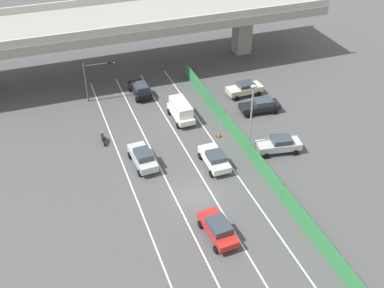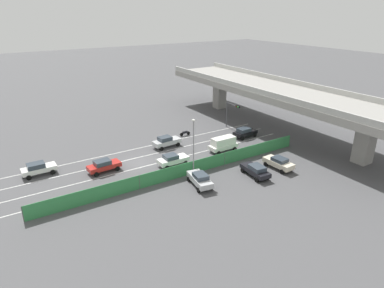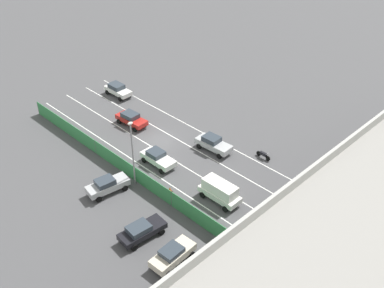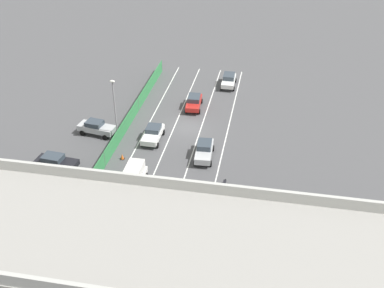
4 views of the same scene
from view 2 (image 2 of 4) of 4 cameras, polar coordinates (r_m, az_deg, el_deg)
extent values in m
plane|color=#4C4C4F|center=(48.88, -8.74, -3.03)|extent=(300.00, 300.00, 0.00)
cube|color=silver|center=(54.17, -7.73, -0.43)|extent=(0.14, 42.49, 0.01)
cube|color=silver|center=(51.45, -6.19, -1.58)|extent=(0.14, 42.49, 0.01)
cube|color=silver|center=(48.79, -4.48, -2.87)|extent=(0.14, 42.49, 0.01)
cube|color=silver|center=(46.20, -2.56, -4.30)|extent=(0.14, 42.49, 0.01)
cube|color=gray|center=(61.43, 14.26, 8.37)|extent=(52.55, 11.07, 1.10)
cube|color=#B2B2AD|center=(57.54, 10.62, 8.81)|extent=(52.55, 0.30, 0.90)
cube|color=#B2B2AD|center=(65.11, 17.65, 9.66)|extent=(52.55, 0.30, 0.90)
cube|color=gray|center=(74.48, 4.65, 8.36)|extent=(2.11, 2.11, 6.19)
cube|color=gray|center=(52.81, 26.99, 0.30)|extent=(2.11, 2.11, 6.19)
cube|color=#338447|center=(44.10, -1.16, -4.30)|extent=(0.06, 38.49, 1.83)
cylinder|color=#4C514C|center=(39.10, -26.49, -10.50)|extent=(0.10, 0.10, 1.83)
cylinder|color=#4C514C|center=(41.52, -8.80, -6.33)|extent=(0.10, 0.10, 1.83)
cylinder|color=#4C514C|center=(47.42, 5.49, -2.45)|extent=(0.10, 0.10, 1.83)
cylinder|color=#4C514C|center=(55.70, 16.02, 0.54)|extent=(0.10, 0.10, 1.83)
cube|color=red|center=(46.84, -14.49, -3.60)|extent=(2.01, 4.45, 0.58)
cube|color=#333D47|center=(46.54, -14.79, -3.01)|extent=(1.66, 2.16, 0.58)
cylinder|color=black|center=(48.25, -13.22, -3.30)|extent=(0.26, 0.65, 0.64)
cylinder|color=black|center=(46.78, -12.37, -4.05)|extent=(0.26, 0.65, 0.64)
cylinder|color=black|center=(47.34, -16.49, -4.15)|extent=(0.26, 0.65, 0.64)
cylinder|color=black|center=(45.85, -15.73, -4.94)|extent=(0.26, 0.65, 0.64)
cube|color=#B7BABC|center=(53.45, -4.24, 0.35)|extent=(1.99, 4.56, 0.68)
cube|color=#333D47|center=(53.05, -4.57, 0.91)|extent=(1.62, 2.03, 0.60)
cylinder|color=black|center=(55.05, -3.35, 0.47)|extent=(0.26, 0.65, 0.64)
cylinder|color=black|center=(53.71, -2.37, -0.07)|extent=(0.26, 0.65, 0.64)
cylinder|color=black|center=(53.61, -6.08, -0.23)|extent=(0.26, 0.65, 0.64)
cylinder|color=black|center=(52.23, -5.14, -0.80)|extent=(0.26, 0.65, 0.64)
cube|color=silver|center=(47.18, -3.17, -2.68)|extent=(1.79, 4.31, 0.62)
cube|color=#333D47|center=(46.77, -3.60, -2.14)|extent=(1.57, 1.79, 0.53)
cylinder|color=black|center=(48.73, -2.17, -2.44)|extent=(0.22, 0.64, 0.64)
cylinder|color=black|center=(47.34, -1.08, -3.19)|extent=(0.22, 0.64, 0.64)
cylinder|color=black|center=(47.47, -5.23, -3.20)|extent=(0.22, 0.64, 0.64)
cylinder|color=black|center=(46.04, -4.21, -4.00)|extent=(0.22, 0.64, 0.64)
cube|color=silver|center=(51.96, 5.25, -0.38)|extent=(1.84, 4.52, 0.60)
cube|color=silver|center=(51.65, 5.29, 0.51)|extent=(1.61, 3.71, 1.13)
cylinder|color=black|center=(53.67, 5.94, -0.19)|extent=(0.23, 0.64, 0.64)
cylinder|color=black|center=(52.41, 7.16, -0.80)|extent=(0.23, 0.64, 0.64)
cylinder|color=black|center=(51.93, 3.30, -0.88)|extent=(0.23, 0.64, 0.64)
cylinder|color=black|center=(50.62, 4.49, -1.53)|extent=(0.23, 0.64, 0.64)
cube|color=white|center=(48.79, -24.23, -3.86)|extent=(1.82, 4.29, 0.60)
cube|color=#333D47|center=(48.52, -24.70, -3.29)|extent=(1.58, 2.15, 0.60)
cylinder|color=black|center=(49.95, -22.72, -3.60)|extent=(0.23, 0.64, 0.64)
cylinder|color=black|center=(48.37, -22.29, -4.37)|extent=(0.23, 0.64, 0.64)
cylinder|color=black|center=(49.64, -25.97, -4.31)|extent=(0.23, 0.64, 0.64)
cylinder|color=black|center=(48.05, -25.64, -5.11)|extent=(0.23, 0.64, 0.64)
cube|color=black|center=(58.10, 8.92, 1.87)|extent=(1.95, 4.29, 0.58)
cube|color=#333D47|center=(57.65, 8.68, 2.34)|extent=(1.64, 2.13, 0.58)
cylinder|color=black|center=(59.79, 9.32, 1.97)|extent=(0.25, 0.65, 0.64)
cylinder|color=black|center=(58.64, 10.50, 1.49)|extent=(0.25, 0.65, 0.64)
cylinder|color=black|center=(57.92, 7.28, 1.43)|extent=(0.25, 0.65, 0.64)
cylinder|color=black|center=(56.73, 8.45, 0.92)|extent=(0.25, 0.65, 0.64)
cylinder|color=black|center=(58.62, -0.61, 1.84)|extent=(0.11, 0.60, 0.60)
cylinder|color=black|center=(57.99, -1.76, 1.60)|extent=(0.11, 0.60, 0.60)
cube|color=black|center=(58.21, -1.18, 1.98)|extent=(0.30, 0.92, 0.36)
cylinder|color=#B2B2B2|center=(58.36, -0.70, 2.39)|extent=(0.60, 0.04, 0.03)
cube|color=#B2B5B7|center=(41.84, 1.31, -5.98)|extent=(4.64, 2.39, 0.68)
cube|color=#333D47|center=(41.36, 1.45, -5.37)|extent=(2.10, 1.78, 0.54)
cylinder|color=black|center=(42.99, -0.57, -5.92)|extent=(0.67, 0.32, 0.64)
cylinder|color=black|center=(43.60, 1.51, -5.50)|extent=(0.67, 0.32, 0.64)
cylinder|color=black|center=(40.56, 1.08, -7.73)|extent=(0.67, 0.32, 0.64)
cylinder|color=black|center=(41.21, 3.26, -7.26)|extent=(0.67, 0.32, 0.64)
cube|color=black|center=(44.94, 10.53, -4.38)|extent=(4.63, 2.17, 0.58)
cube|color=#333D47|center=(44.44, 10.86, -3.92)|extent=(2.21, 1.74, 0.53)
cylinder|color=black|center=(45.73, 8.46, -4.38)|extent=(0.66, 0.28, 0.64)
cylinder|color=black|center=(46.70, 10.23, -3.92)|extent=(0.66, 0.28, 0.64)
cylinder|color=black|center=(43.58, 10.77, -5.93)|extent=(0.66, 0.28, 0.64)
cylinder|color=black|center=(44.59, 12.58, -5.41)|extent=(0.66, 0.28, 0.64)
cube|color=beige|center=(47.58, 14.27, -3.10)|extent=(4.38, 1.95, 0.69)
cube|color=#333D47|center=(47.26, 14.46, -2.52)|extent=(1.99, 1.62, 0.47)
cylinder|color=black|center=(48.04, 12.23, -3.32)|extent=(0.65, 0.25, 0.64)
cylinder|color=black|center=(49.24, 13.61, -2.81)|extent=(0.65, 0.25, 0.64)
cylinder|color=black|center=(46.35, 14.86, -4.54)|extent=(0.65, 0.25, 0.64)
cylinder|color=black|center=(47.59, 16.22, -3.97)|extent=(0.65, 0.25, 0.64)
cylinder|color=#47474C|center=(62.47, 5.84, 5.05)|extent=(0.18, 0.18, 4.86)
cylinder|color=#47474C|center=(60.53, 6.87, 6.55)|extent=(3.50, 0.28, 0.12)
cube|color=black|center=(59.45, 7.67, 6.24)|extent=(0.97, 0.32, 0.32)
sphere|color=#390706|center=(59.59, 7.37, 6.29)|extent=(0.20, 0.20, 0.20)
sphere|color=#3B2806|center=(59.36, 7.55, 6.22)|extent=(0.20, 0.20, 0.20)
sphere|color=green|center=(59.13, 7.72, 6.15)|extent=(0.20, 0.20, 0.20)
cylinder|color=gray|center=(43.24, 0.25, -0.85)|extent=(0.16, 0.16, 7.32)
ellipsoid|color=silver|center=(41.91, 0.26, 4.00)|extent=(0.60, 0.36, 0.28)
cone|color=orange|center=(47.70, 2.82, -2.98)|extent=(0.36, 0.36, 0.68)
cube|color=black|center=(47.84, 2.81, -3.33)|extent=(0.47, 0.47, 0.03)
camera|label=1|loc=(54.06, -50.68, 23.01)|focal=44.48mm
camera|label=3|loc=(55.42, 52.38, 25.87)|focal=43.90mm
camera|label=4|loc=(83.13, 22.24, 26.24)|focal=43.90mm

